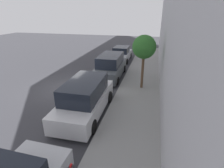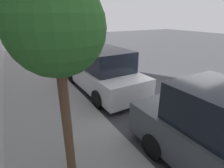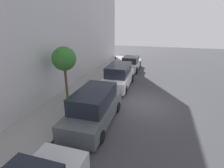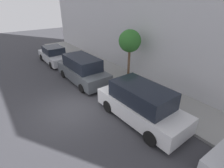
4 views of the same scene
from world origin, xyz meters
The scene contains 7 objects.
ground_plane centered at (0.00, 0.00, 0.00)m, with size 60.00×60.00×0.00m, color #38383D.
sidewalk centered at (4.90, 0.00, 0.07)m, with size 2.81×32.00×0.15m.
parked_minivan_second centered at (2.41, -2.92, 0.92)m, with size 2.02×4.94×1.90m.
parked_minivan_third centered at (2.30, 2.95, 0.92)m, with size 2.02×4.91×1.90m.
parked_sedan_fourth centered at (2.16, 8.42, 0.73)m, with size 1.92×4.53×1.54m.
street_tree centered at (5.06, 0.98, 2.97)m, with size 1.55×1.55×3.63m.
fire_hydrant centered at (3.85, 11.28, 0.49)m, with size 0.20×0.20×0.69m.
Camera 4 is at (-3.12, -7.93, 5.63)m, focal length 28.00 mm.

